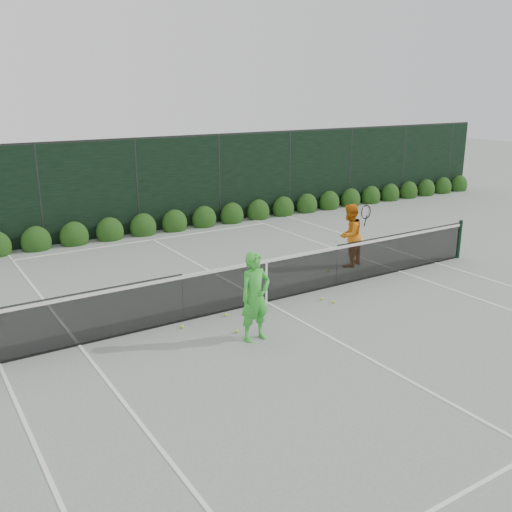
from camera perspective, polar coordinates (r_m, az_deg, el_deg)
ground at (r=12.62m, az=1.01°, el=-4.64°), size 80.00×80.00×0.00m
tennis_net at (r=12.42m, az=0.93°, el=-2.37°), size 12.90×0.10×1.07m
player_woman at (r=10.52m, az=-0.08°, el=-4.10°), size 0.67×0.42×1.70m
player_man at (r=15.15m, az=9.33°, el=2.07°), size 0.99×0.87×1.67m
court_lines at (r=12.61m, az=1.01°, el=-4.61°), size 11.03×23.83×0.01m
windscreen_fence at (r=10.10m, az=9.58°, el=-1.21°), size 32.00×21.07×3.06m
hedge_row at (r=18.67m, az=-11.21°, el=2.79°), size 31.66×0.65×0.94m
tennis_balls at (r=12.36m, az=2.00°, el=-4.93°), size 4.83×2.12×0.07m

